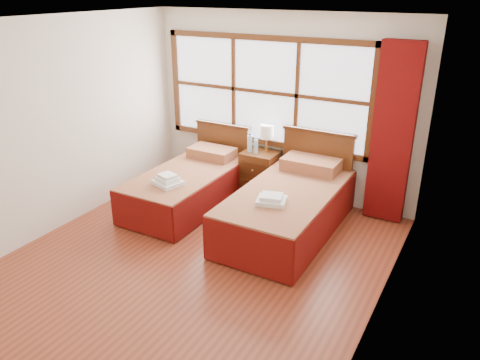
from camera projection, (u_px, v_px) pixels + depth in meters
The scene contains 15 objects.
floor at pixel (196, 261), 5.33m from camera, with size 4.50×4.50×0.00m, color brown.
ceiling at pixel (185, 21), 4.32m from camera, with size 4.50×4.50×0.00m, color white.
wall_back at pixel (281, 107), 6.64m from camera, with size 4.00×4.00×0.00m, color silver.
wall_left at pixel (56, 127), 5.72m from camera, with size 4.50×4.50×0.00m, color silver.
wall_right at pixel (387, 192), 3.93m from camera, with size 4.50×4.50×0.00m, color silver.
window at pixel (265, 92), 6.64m from camera, with size 3.16×0.06×1.56m.
curtain at pixel (393, 135), 5.86m from camera, with size 0.50×0.16×2.30m, color #680B0A.
bed_left at pixel (189, 185), 6.59m from camera, with size 0.99×2.01×0.96m.
bed_right at pixel (289, 206), 5.89m from camera, with size 1.11×2.14×1.08m.
nightstand at pixel (260, 174), 6.89m from camera, with size 0.50×0.49×0.67m.
towels_left at pixel (168, 181), 6.03m from camera, with size 0.41×0.38×0.14m.
towels_right at pixel (271, 199), 5.40m from camera, with size 0.39×0.37×0.10m.
lamp at pixel (267, 132), 6.74m from camera, with size 0.20×0.20×0.38m.
bottle_near at pixel (250, 143), 6.74m from camera, with size 0.07×0.07×0.28m.
bottle_far at pixel (256, 146), 6.69m from camera, with size 0.06×0.06×0.23m.
Camera 1 is at (2.66, -3.74, 2.91)m, focal length 35.00 mm.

